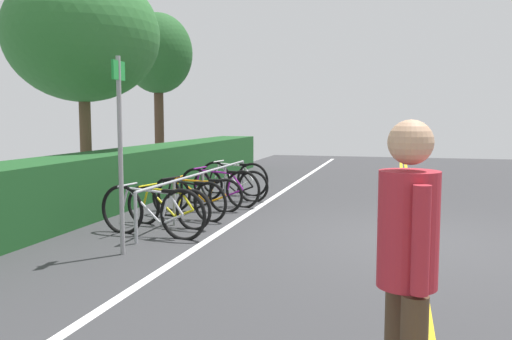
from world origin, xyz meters
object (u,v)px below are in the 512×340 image
object	(u,v)px
pedestrian	(407,259)
bike_rack	(203,182)
sign_post_near	(120,138)
tree_far_right	(158,55)
bicycle_0	(152,211)
bicycle_6	(234,178)
bicycle_2	(188,199)
bicycle_5	(230,185)
bicycle_4	(219,187)
bicycle_3	(200,195)
tree_mid	(82,36)
bicycle_1	(168,207)

from	to	relation	value
pedestrian	bike_rack	bearing A→B (deg)	28.98
bike_rack	sign_post_near	xyz separation A→B (m)	(-3.24, -0.10, 0.95)
tree_far_right	pedestrian	bearing A→B (deg)	-150.05
bicycle_0	sign_post_near	size ratio (longest dim) A/B	0.72
bicycle_6	sign_post_near	distance (m)	5.57
bicycle_2	bicycle_6	distance (m)	2.95
bicycle_6	bicycle_0	bearing A→B (deg)	-178.88
bicycle_2	bicycle_5	size ratio (longest dim) A/B	0.95
bike_rack	bicycle_4	bearing A→B (deg)	-5.97
bike_rack	bicycle_3	bearing A→B (deg)	108.18
bicycle_4	bicycle_6	size ratio (longest dim) A/B	1.06
bike_rack	bicycle_2	xyz separation A→B (m)	(-0.74, -0.00, -0.22)
bicycle_4	bicycle_5	xyz separation A→B (m)	(0.67, -0.03, -0.04)
bicycle_4	tree_mid	xyz separation A→B (m)	(-0.02, 2.97, 3.08)
bicycle_3	sign_post_near	distance (m)	3.44
bicycle_0	tree_mid	bearing A→B (deg)	45.38
bicycle_6	sign_post_near	world-z (taller)	sign_post_near
pedestrian	tree_far_right	distance (m)	15.47
bicycle_4	tree_far_right	size ratio (longest dim) A/B	0.36
sign_post_near	bicycle_3	bearing A→B (deg)	2.80
bike_rack	bicycle_5	xyz separation A→B (m)	(1.38, -0.10, -0.23)
bicycle_3	pedestrian	distance (m)	7.45
bicycle_1	bicycle_5	distance (m)	2.84
bike_rack	tree_mid	xyz separation A→B (m)	(0.69, 2.90, 2.89)
bike_rack	tree_far_right	xyz separation A→B (m)	(6.72, 4.01, 3.19)
bicycle_4	bicycle_5	size ratio (longest dim) A/B	1.07
sign_post_near	tree_mid	bearing A→B (deg)	37.35
bicycle_1	tree_mid	xyz separation A→B (m)	(2.15, 2.84, 3.13)
bicycle_1	bicycle_6	bearing A→B (deg)	0.36
bicycle_4	pedestrian	distance (m)	8.03
bicycle_1	tree_mid	bearing A→B (deg)	52.88
bicycle_6	bicycle_4	bearing A→B (deg)	-174.04
bicycle_6	sign_post_near	size ratio (longest dim) A/B	0.68
bicycle_1	bicycle_6	distance (m)	3.66
bike_rack	pedestrian	size ratio (longest dim) A/B	3.05
bicycle_1	bicycle_4	bearing A→B (deg)	-3.51
bicycle_2	bicycle_6	bearing A→B (deg)	1.61
pedestrian	bicycle_5	bearing A→B (deg)	23.93
sign_post_near	tree_far_right	bearing A→B (deg)	22.47
bicycle_6	bicycle_3	bearing A→B (deg)	-179.30
bicycle_0	bicycle_4	world-z (taller)	bicycle_0
bicycle_6	bike_rack	bearing A→B (deg)	-177.89
bicycle_6	bicycle_2	bearing A→B (deg)	-178.39
bicycle_2	sign_post_near	world-z (taller)	sign_post_near
tree_far_right	bicycle_6	bearing A→B (deg)	-138.92
bicycle_0	tree_far_right	world-z (taller)	tree_far_right
bike_rack	bicycle_5	world-z (taller)	bike_rack
bike_rack	pedestrian	distance (m)	7.42
bicycle_0	bicycle_4	size ratio (longest dim) A/B	1.01
bike_rack	bicycle_3	distance (m)	0.25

